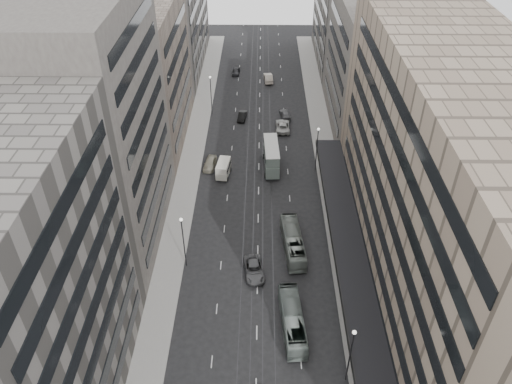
{
  "coord_description": "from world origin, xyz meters",
  "views": [
    {
      "loc": [
        0.34,
        -35.99,
        48.79
      ],
      "look_at": [
        -0.31,
        20.34,
        6.25
      ],
      "focal_mm": 35.0,
      "sensor_mm": 36.0,
      "label": 1
    }
  ],
  "objects_px": {
    "bus_far": "(293,242)",
    "sedan_2": "(254,269)",
    "bus_near": "(292,320)",
    "double_decker": "(271,156)",
    "panel_van": "(223,168)"
  },
  "relations": [
    {
      "from": "bus_near",
      "to": "panel_van",
      "type": "xyz_separation_m",
      "value": [
        -10.14,
        31.46,
        0.08
      ]
    },
    {
      "from": "bus_far",
      "to": "sedan_2",
      "type": "relative_size",
      "value": 1.9
    },
    {
      "from": "panel_van",
      "to": "bus_near",
      "type": "bearing_deg",
      "value": -64.7
    },
    {
      "from": "bus_far",
      "to": "bus_near",
      "type": "bearing_deg",
      "value": 81.57
    },
    {
      "from": "bus_far",
      "to": "panel_van",
      "type": "relative_size",
      "value": 2.29
    },
    {
      "from": "bus_near",
      "to": "sedan_2",
      "type": "bearing_deg",
      "value": -66.82
    },
    {
      "from": "bus_near",
      "to": "panel_van",
      "type": "distance_m",
      "value": 33.06
    },
    {
      "from": "bus_near",
      "to": "double_decker",
      "type": "relative_size",
      "value": 1.19
    },
    {
      "from": "bus_near",
      "to": "bus_far",
      "type": "xyz_separation_m",
      "value": [
        0.7,
        13.46,
        0.03
      ]
    },
    {
      "from": "bus_near",
      "to": "double_decker",
      "type": "height_order",
      "value": "double_decker"
    },
    {
      "from": "double_decker",
      "to": "panel_van",
      "type": "distance_m",
      "value": 8.48
    },
    {
      "from": "bus_near",
      "to": "sedan_2",
      "type": "xyz_separation_m",
      "value": [
        -4.66,
        8.79,
        -0.65
      ]
    },
    {
      "from": "double_decker",
      "to": "sedan_2",
      "type": "height_order",
      "value": "double_decker"
    },
    {
      "from": "bus_near",
      "to": "bus_far",
      "type": "relative_size",
      "value": 0.98
    },
    {
      "from": "bus_far",
      "to": "double_decker",
      "type": "distance_m",
      "value": 20.61
    }
  ]
}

